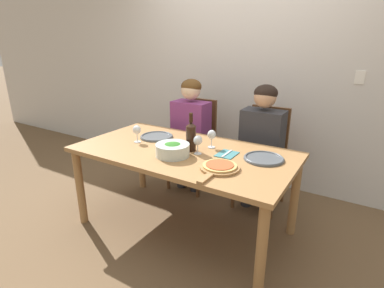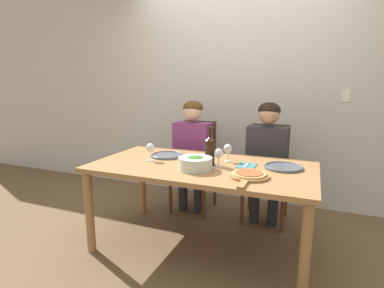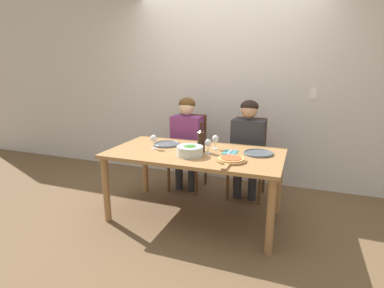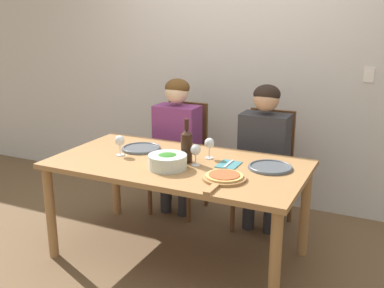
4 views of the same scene
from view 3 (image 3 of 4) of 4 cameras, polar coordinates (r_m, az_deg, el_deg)
The scene contains 16 objects.
ground_plane at distance 3.34m, azimuth 0.56°, elevation -13.56°, with size 40.00×40.00×0.00m, color brown.
back_wall at distance 4.18m, azimuth 6.69°, elevation 11.31°, with size 10.00×0.06×2.70m.
dining_table at distance 3.09m, azimuth 0.59°, elevation -2.96°, with size 1.77×0.93×0.73m.
chair_left at distance 3.98m, azimuth -0.42°, elevation -1.14°, with size 0.42×0.42×0.97m.
chair_right at distance 3.78m, azimuth 10.70°, elevation -2.22°, with size 0.42×0.42×0.97m.
person_woman at distance 3.82m, azimuth -1.06°, elevation 1.55°, with size 0.47×0.51×1.20m.
person_man at distance 3.61m, azimuth 10.53°, elevation 0.57°, with size 0.47×0.51×1.20m.
wine_bottle at distance 3.04m, azimuth 1.76°, elevation 0.79°, with size 0.08×0.08×0.31m.
broccoli_bowl at distance 2.92m, azimuth -0.34°, elevation -1.30°, with size 0.26×0.26×0.10m.
dinner_plate_left at distance 3.35m, azimuth -4.83°, elevation -0.01°, with size 0.30×0.30×0.02m.
dinner_plate_right at distance 3.06m, azimuth 12.55°, elevation -1.71°, with size 0.30×0.30×0.02m.
pizza_on_board at distance 2.77m, azimuth 7.40°, elevation -3.02°, with size 0.28×0.42×0.04m.
wine_glass_left at distance 3.18m, azimuth -7.33°, elevation 0.92°, with size 0.07×0.07×0.15m.
wine_glass_right at distance 3.15m, azimuth 4.48°, elevation 0.87°, with size 0.07×0.07×0.15m.
wine_glass_centre at distance 2.98m, azimuth 3.09°, elevation 0.12°, with size 0.07×0.07×0.15m.
fork_on_napkin at distance 3.06m, azimuth 7.24°, elevation -1.58°, with size 0.14×0.18×0.01m.
Camera 3 is at (1.00, -2.78, 1.56)m, focal length 28.00 mm.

